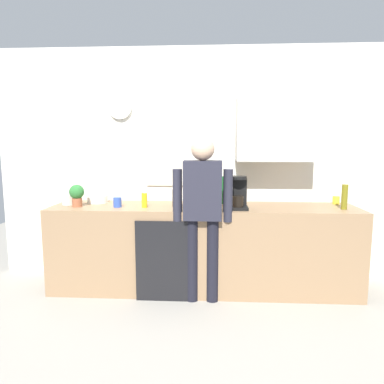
% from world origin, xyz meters
% --- Properties ---
extents(ground_plane, '(8.00, 8.00, 0.00)m').
position_xyz_m(ground_plane, '(0.00, 0.00, 0.00)').
color(ground_plane, '#9E998E').
extents(kitchen_counter, '(3.17, 0.64, 0.89)m').
position_xyz_m(kitchen_counter, '(0.00, 0.30, 0.45)').
color(kitchen_counter, '#937251').
rests_on(kitchen_counter, ground_plane).
extents(dishwasher_panel, '(0.56, 0.02, 0.80)m').
position_xyz_m(dishwasher_panel, '(-0.37, -0.03, 0.40)').
color(dishwasher_panel, black).
rests_on(dishwasher_panel, ground_plane).
extents(back_wall_assembly, '(4.77, 0.42, 2.60)m').
position_xyz_m(back_wall_assembly, '(0.09, 0.70, 1.35)').
color(back_wall_assembly, silver).
rests_on(back_wall_assembly, ground_plane).
extents(coffee_maker, '(0.20, 0.20, 0.33)m').
position_xyz_m(coffee_maker, '(0.35, 0.18, 1.04)').
color(coffee_maker, black).
rests_on(coffee_maker, kitchen_counter).
extents(bottle_green_wine, '(0.07, 0.07, 0.30)m').
position_xyz_m(bottle_green_wine, '(0.22, 0.47, 1.04)').
color(bottle_green_wine, '#195923').
rests_on(bottle_green_wine, kitchen_counter).
extents(bottle_dark_sauce, '(0.06, 0.06, 0.18)m').
position_xyz_m(bottle_dark_sauce, '(-0.29, 0.26, 0.98)').
color(bottle_dark_sauce, black).
rests_on(bottle_dark_sauce, kitchen_counter).
extents(bottle_red_vinegar, '(0.06, 0.06, 0.22)m').
position_xyz_m(bottle_red_vinegar, '(-0.01, 0.26, 1.00)').
color(bottle_red_vinegar, maroon).
rests_on(bottle_red_vinegar, kitchen_counter).
extents(bottle_olive_oil, '(0.06, 0.06, 0.25)m').
position_xyz_m(bottle_olive_oil, '(1.40, 0.21, 1.02)').
color(bottle_olive_oil, olive).
rests_on(bottle_olive_oil, kitchen_counter).
extents(cup_yellow_cup, '(0.07, 0.07, 0.08)m').
position_xyz_m(cup_yellow_cup, '(1.43, 0.51, 0.93)').
color(cup_yellow_cup, yellow).
rests_on(cup_yellow_cup, kitchen_counter).
extents(cup_white_mug, '(0.08, 0.08, 0.09)m').
position_xyz_m(cup_white_mug, '(-0.09, 0.41, 0.94)').
color(cup_white_mug, white).
rests_on(cup_white_mug, kitchen_counter).
extents(cup_blue_mug, '(0.08, 0.08, 0.10)m').
position_xyz_m(cup_blue_mug, '(-0.88, 0.20, 0.94)').
color(cup_blue_mug, '#3351B2').
rests_on(cup_blue_mug, kitchen_counter).
extents(mixing_bowl, '(0.22, 0.22, 0.08)m').
position_xyz_m(mixing_bowl, '(-1.18, 0.46, 0.93)').
color(mixing_bowl, white).
rests_on(mixing_bowl, kitchen_counter).
extents(potted_plant, '(0.15, 0.15, 0.23)m').
position_xyz_m(potted_plant, '(-1.30, 0.21, 1.02)').
color(potted_plant, '#9E5638').
rests_on(potted_plant, kitchen_counter).
extents(dish_soap, '(0.06, 0.06, 0.18)m').
position_xyz_m(dish_soap, '(-0.60, 0.20, 0.97)').
color(dish_soap, yellow).
rests_on(dish_soap, kitchen_counter).
extents(storage_canister, '(0.14, 0.14, 0.17)m').
position_xyz_m(storage_canister, '(-1.44, 0.33, 0.98)').
color(storage_canister, silver).
rests_on(storage_canister, kitchen_counter).
extents(person_at_sink, '(0.57, 0.22, 1.60)m').
position_xyz_m(person_at_sink, '(0.00, 0.00, 0.95)').
color(person_at_sink, black).
rests_on(person_at_sink, ground_plane).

